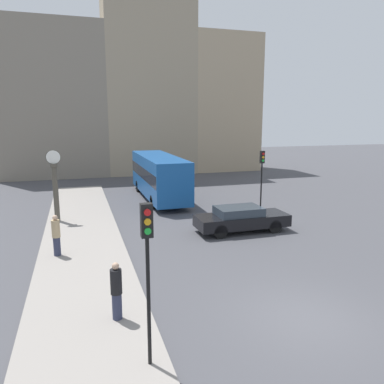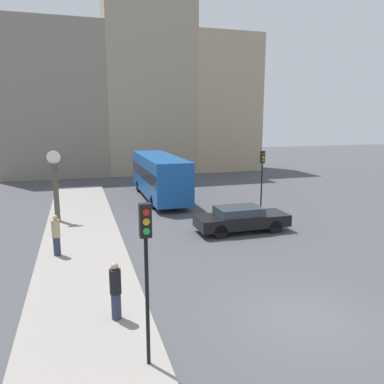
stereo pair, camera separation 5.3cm
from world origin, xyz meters
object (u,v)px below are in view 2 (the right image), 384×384
traffic_light_far (262,168)px  street_clock (56,186)px  sedan_car (241,219)px  pedestrian_tan_coat (56,235)px  traffic_light_near (146,252)px  bus_distant (159,175)px  pedestrian_black_jacket (116,291)px

traffic_light_far → street_clock: 12.21m
sedan_car → street_clock: street_clock is taller
pedestrian_tan_coat → traffic_light_near: bearing=-73.7°
sedan_car → traffic_light_near: size_ratio=1.24×
traffic_light_near → traffic_light_far: size_ratio=1.02×
traffic_light_near → pedestrian_tan_coat: (-2.38, 8.14, -1.89)m
bus_distant → pedestrian_tan_coat: 12.30m
traffic_light_far → pedestrian_black_jacket: traffic_light_far is taller
traffic_light_near → pedestrian_black_jacket: traffic_light_near is taller
bus_distant → street_clock: bearing=-145.7°
sedan_car → bus_distant: size_ratio=0.49×
traffic_light_near → pedestrian_tan_coat: size_ratio=2.21×
sedan_car → pedestrian_black_jacket: (-7.07, -7.01, 0.27)m
sedan_car → traffic_light_far: 5.14m
pedestrian_tan_coat → traffic_light_far: bearing=21.8°
street_clock → sedan_car: bearing=-26.5°
bus_distant → pedestrian_black_jacket: (-4.75, -16.23, -0.80)m
bus_distant → pedestrian_black_jacket: bearing=-106.3°
pedestrian_tan_coat → pedestrian_black_jacket: bearing=-72.4°
sedan_car → street_clock: size_ratio=1.20×
pedestrian_black_jacket → pedestrian_tan_coat: 6.17m
bus_distant → pedestrian_tan_coat: (-6.61, -10.35, -0.79)m
sedan_car → pedestrian_tan_coat: bearing=-172.8°
bus_distant → traffic_light_near: (-4.23, -18.49, 1.10)m
traffic_light_near → street_clock: 14.09m
sedan_car → traffic_light_far: bearing=50.4°
traffic_light_near → traffic_light_far: traffic_light_near is taller
street_clock → pedestrian_tan_coat: bearing=-87.8°
pedestrian_black_jacket → pedestrian_tan_coat: size_ratio=0.98×
traffic_light_far → pedestrian_black_jacket: 14.77m
traffic_light_far → traffic_light_near: bearing=-126.5°
traffic_light_near → pedestrian_black_jacket: bearing=102.8°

